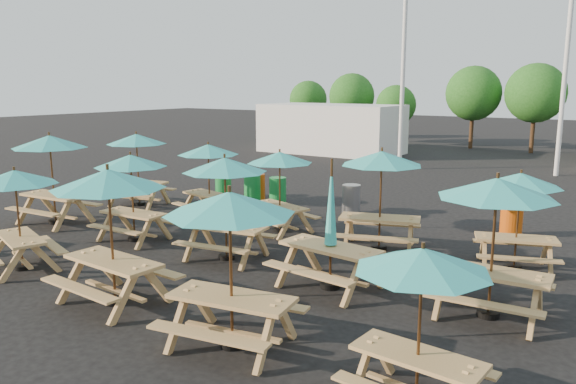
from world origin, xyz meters
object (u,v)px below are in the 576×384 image
Objects in this scene: waste_bin_2 at (252,188)px; waste_bin_3 at (278,191)px; picnic_unit_12 at (422,271)px; picnic_unit_5 at (208,155)px; picnic_unit_2 at (137,144)px; picnic_unit_6 at (109,189)px; picnic_unit_7 at (225,172)px; picnic_unit_13 at (496,198)px; picnic_unit_4 at (131,167)px; waste_bin_4 at (351,199)px; picnic_unit_11 at (381,165)px; picnic_unit_14 at (520,187)px; waste_bin_0 at (223,185)px; waste_bin_1 at (257,187)px; picnic_unit_9 at (230,214)px; waste_bin_5 at (511,219)px; picnic_unit_10 at (331,236)px; picnic_unit_8 at (280,163)px; picnic_unit_1 at (50,148)px; picnic_unit_3 at (15,184)px.

waste_bin_3 is at bearing 5.92° from waste_bin_2.
picnic_unit_5 is at bearing 149.74° from picnic_unit_12.
picnic_unit_6 reaches higher than picnic_unit_2.
picnic_unit_7 reaches higher than picnic_unit_12.
picnic_unit_7 is 0.97× the size of picnic_unit_13.
picnic_unit_4 is 9.38m from picnic_unit_12.
waste_bin_4 is (0.23, 8.89, -1.68)m from picnic_unit_6.
waste_bin_4 is at bearing 131.21° from picnic_unit_13.
waste_bin_2 is at bearing 92.08° from picnic_unit_4.
picnic_unit_14 is at bearing -13.62° from picnic_unit_11.
picnic_unit_14 is 6.25m from waste_bin_4.
waste_bin_0 and waste_bin_1 have the same top height.
picnic_unit_2 is at bearing -170.85° from picnic_unit_5.
waste_bin_0 is (-7.63, 8.81, -1.62)m from picnic_unit_9.
waste_bin_1 is at bearing -179.94° from waste_bin_5.
waste_bin_1 is (-0.43, 2.94, -1.46)m from picnic_unit_5.
waste_bin_0 is 1.00× the size of waste_bin_5.
waste_bin_0 is 1.31m from waste_bin_1.
waste_bin_2 and waste_bin_5 have the same top height.
waste_bin_0 is (-7.63, 5.78, -0.60)m from picnic_unit_10.
picnic_unit_7 is at bearing -49.19° from waste_bin_0.
picnic_unit_13 is 2.70× the size of waste_bin_3.
waste_bin_2 is at bearing -177.99° from waste_bin_5.
picnic_unit_4 reaches higher than waste_bin_3.
picnic_unit_6 is at bearing -98.82° from picnic_unit_7.
picnic_unit_4 is 0.87× the size of picnic_unit_10.
picnic_unit_7 is at bearing -65.16° from picnic_unit_8.
picnic_unit_13 is at bearing 38.54° from picnic_unit_9.
picnic_unit_12 is 2.27× the size of waste_bin_4.
picnic_unit_10 is at bearing -149.91° from picnic_unit_14.
picnic_unit_1 is at bearing 172.41° from picnic_unit_7.
picnic_unit_10 is 8.80m from waste_bin_1.
picnic_unit_7 reaches higher than waste_bin_3.
picnic_unit_4 is 6.22m from picnic_unit_11.
picnic_unit_13 reaches higher than picnic_unit_3.
picnic_unit_4 is 5.91m from waste_bin_3.
picnic_unit_6 is (2.98, -3.06, 0.23)m from picnic_unit_4.
picnic_unit_2 is 2.62× the size of waste_bin_3.
waste_bin_1 is (-6.35, 6.06, -0.60)m from picnic_unit_10.
waste_bin_2 is at bearing 29.26° from picnic_unit_2.
picnic_unit_4 is 4.28m from picnic_unit_6.
picnic_unit_3 reaches higher than waste_bin_3.
picnic_unit_10 is 2.82× the size of waste_bin_5.
picnic_unit_2 is 0.95× the size of picnic_unit_6.
waste_bin_0 is (-4.36, 2.78, -1.43)m from picnic_unit_8.
picnic_unit_14 is 2.40× the size of waste_bin_2.
picnic_unit_2 reaches higher than picnic_unit_7.
picnic_unit_5 is at bearing 158.41° from picnic_unit_10.
picnic_unit_4 is at bearing -72.55° from waste_bin_0.
picnic_unit_9 is at bearing -133.12° from picnic_unit_14.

